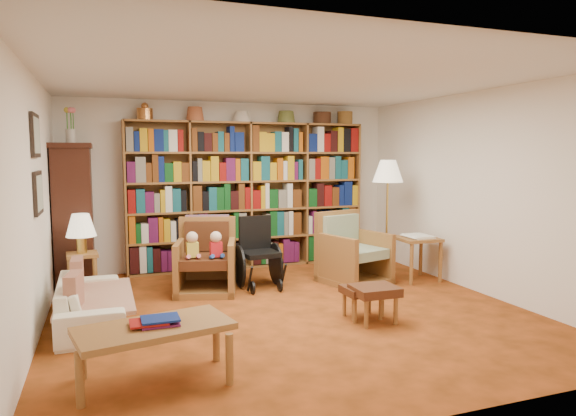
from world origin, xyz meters
name	(u,v)px	position (x,y,z in m)	size (l,w,h in m)	color
floor	(289,311)	(0.00, 0.00, 0.00)	(5.00, 5.00, 0.00)	#B14D1B
ceiling	(290,80)	(0.00, 0.00, 2.50)	(5.00, 5.00, 0.00)	silver
wall_back	(234,185)	(0.00, 2.50, 1.25)	(5.00, 5.00, 0.00)	white
wall_front	(427,230)	(0.00, -2.50, 1.25)	(5.00, 5.00, 0.00)	white
wall_left	(32,206)	(-2.50, 0.00, 1.25)	(5.00, 5.00, 0.00)	white
wall_right	(478,192)	(2.50, 0.00, 1.25)	(5.00, 5.00, 0.00)	white
bookshelf	(249,191)	(0.20, 2.33, 1.17)	(3.60, 0.30, 2.42)	brown
curio_cabinet	(74,214)	(-2.25, 2.00, 0.95)	(0.50, 0.95, 2.40)	#33150E
framed_pictures	(37,164)	(-2.48, 0.30, 1.62)	(0.03, 0.52, 0.97)	black
sofa	(90,302)	(-2.05, 0.30, 0.23)	(0.61, 1.56, 0.46)	#F3EACE
sofa_throw	(95,294)	(-2.00, 0.30, 0.30)	(0.72, 1.35, 0.04)	beige
cushion_left	(77,274)	(-2.18, 0.65, 0.45)	(0.12, 0.37, 0.37)	maroon
cushion_right	(74,290)	(-2.18, -0.05, 0.45)	(0.11, 0.36, 0.36)	maroon
side_table_lamp	(83,266)	(-2.15, 1.32, 0.39)	(0.38, 0.38, 0.55)	brown
table_lamp	(81,227)	(-2.15, 1.32, 0.87)	(0.35, 0.35, 0.47)	gold
armchair_leather	(204,261)	(-0.71, 1.19, 0.38)	(0.93, 0.94, 0.93)	brown
armchair_sage	(351,255)	(1.25, 0.98, 0.36)	(0.98, 0.98, 0.94)	brown
wheelchair	(258,255)	(-0.01, 1.16, 0.42)	(0.52, 0.73, 0.91)	black
floor_lamp	(388,176)	(1.95, 1.24, 1.41)	(0.43, 0.43, 1.64)	gold
side_table_papers	(417,244)	(2.12, 0.74, 0.50)	(0.55, 0.55, 0.62)	brown
footstool_a	(363,292)	(0.64, -0.48, 0.28)	(0.41, 0.36, 0.34)	#4B2214
footstool_b	(375,293)	(0.69, -0.66, 0.31)	(0.45, 0.39, 0.38)	#4B2214
coffee_table	(154,332)	(-1.56, -1.31, 0.39)	(1.22, 0.78, 0.50)	brown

